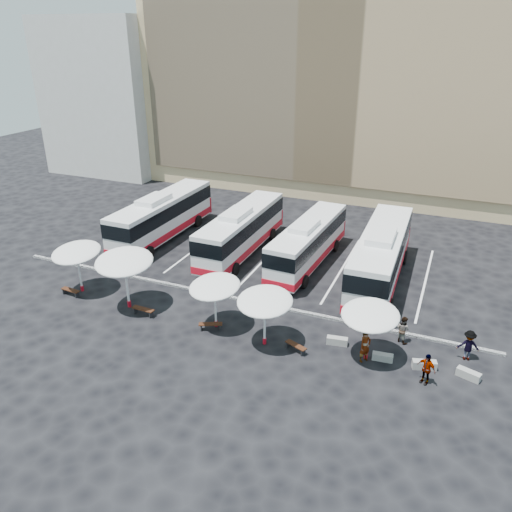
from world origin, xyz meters
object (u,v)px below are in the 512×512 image
at_px(conc_bench_2, 424,365).
at_px(passenger_2, 426,369).
at_px(sunshade_0, 76,253).
at_px(passenger_1, 403,330).
at_px(wood_bench_0, 71,291).
at_px(passenger_3, 468,345).
at_px(bus_1, 242,230).
at_px(bus_0, 163,216).
at_px(sunshade_4, 370,315).
at_px(sunshade_1, 124,262).
at_px(bus_3, 381,255).
at_px(passenger_0, 365,346).
at_px(wood_bench_2, 211,325).
at_px(conc_bench_0, 337,341).
at_px(conc_bench_1, 383,357).
at_px(conc_bench_3, 468,374).
at_px(sunshade_2, 215,287).
at_px(wood_bench_1, 143,310).
at_px(sunshade_3, 265,301).
at_px(bus_2, 308,242).
at_px(wood_bench_3, 296,346).

bearing_deg(conc_bench_2, passenger_2, -84.20).
xyz_separation_m(sunshade_0, passenger_1, (21.17, 2.18, -2.06)).
relative_size(sunshade_0, wood_bench_0, 2.33).
height_order(wood_bench_0, passenger_3, passenger_3).
xyz_separation_m(passenger_1, passenger_2, (1.57, -3.29, 0.04)).
height_order(bus_1, passenger_2, bus_1).
xyz_separation_m(bus_0, sunshade_4, (19.63, -10.67, 0.70)).
relative_size(bus_1, sunshade_1, 2.53).
xyz_separation_m(bus_0, bus_3, (18.59, -1.16, 0.07)).
height_order(sunshade_1, passenger_1, sunshade_1).
distance_m(conc_bench_2, passenger_0, 3.22).
xyz_separation_m(wood_bench_2, conc_bench_0, (7.36, 1.46, -0.11)).
height_order(bus_0, passenger_2, bus_0).
bearing_deg(passenger_2, passenger_1, 141.13).
height_order(passenger_0, passenger_3, passenger_0).
bearing_deg(bus_1, passenger_0, -41.33).
height_order(conc_bench_1, conc_bench_3, conc_bench_3).
height_order(sunshade_0, sunshade_1, sunshade_1).
height_order(bus_1, sunshade_0, bus_1).
bearing_deg(sunshade_2, sunshade_0, 177.48).
bearing_deg(conc_bench_3, sunshade_4, -176.33).
height_order(bus_3, sunshade_1, bus_3).
bearing_deg(conc_bench_3, wood_bench_1, -176.36).
distance_m(sunshade_2, sunshade_3, 3.45).
bearing_deg(wood_bench_0, passenger_1, 7.92).
height_order(bus_2, sunshade_1, sunshade_1).
relative_size(sunshade_0, passenger_2, 1.96).
distance_m(conc_bench_2, conc_bench_3, 2.18).
bearing_deg(wood_bench_1, passenger_3, 8.78).
bearing_deg(passenger_3, sunshade_1, -1.76).
relative_size(sunshade_1, passenger_3, 2.67).
xyz_separation_m(conc_bench_1, conc_bench_3, (4.34, 0.18, 0.02)).
distance_m(sunshade_2, sunshade_4, 9.03).
relative_size(conc_bench_1, passenger_1, 0.67).
xyz_separation_m(bus_1, sunshade_3, (6.51, -11.28, 0.82)).
relative_size(wood_bench_3, conc_bench_0, 1.18).
distance_m(sunshade_4, wood_bench_1, 14.07).
relative_size(bus_0, wood_bench_3, 9.07).
xyz_separation_m(bus_3, conc_bench_0, (-0.75, -8.82, -1.88)).
relative_size(sunshade_0, passenger_0, 1.81).
bearing_deg(sunshade_0, passenger_0, -1.36).
xyz_separation_m(bus_3, passenger_3, (6.09, -7.48, -1.21)).
xyz_separation_m(bus_2, passenger_3, (11.66, -8.35, -0.96)).
height_order(bus_2, passenger_1, bus_2).
height_order(sunshade_4, conc_bench_2, sunshade_4).
distance_m(wood_bench_0, passenger_3, 25.04).
relative_size(sunshade_1, sunshade_4, 1.48).
bearing_deg(passenger_0, conc_bench_1, -28.56).
distance_m(conc_bench_3, passenger_2, 2.49).
bearing_deg(sunshade_3, bus_2, 95.00).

